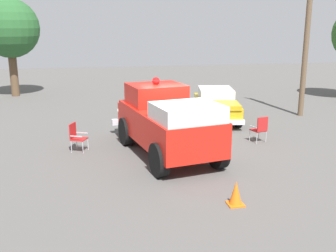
# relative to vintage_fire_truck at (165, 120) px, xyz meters

# --- Properties ---
(ground_plane) EXTENTS (60.00, 60.00, 0.00)m
(ground_plane) POSITION_rel_vintage_fire_truck_xyz_m (0.15, 0.54, -1.20)
(ground_plane) COLOR #514F4C
(vintage_fire_truck) EXTENTS (6.25, 3.32, 2.59)m
(vintage_fire_truck) POSITION_rel_vintage_fire_truck_xyz_m (0.00, 0.00, 0.00)
(vintage_fire_truck) COLOR black
(vintage_fire_truck) RESTS_ON ground
(classic_hot_rod) EXTENTS (4.63, 2.65, 1.46)m
(classic_hot_rod) POSITION_rel_vintage_fire_truck_xyz_m (-4.52, 3.33, -0.45)
(classic_hot_rod) COLOR black
(classic_hot_rod) RESTS_ON ground
(lawn_chair_near_truck) EXTENTS (0.65, 0.65, 1.02)m
(lawn_chair_near_truck) POSITION_rel_vintage_fire_truck_xyz_m (-3.95, 0.66, -0.61)
(lawn_chair_near_truck) COLOR #B7BABF
(lawn_chair_near_truck) RESTS_ON ground
(lawn_chair_by_car) EXTENTS (0.60, 0.61, 1.02)m
(lawn_chair_by_car) POSITION_rel_vintage_fire_truck_xyz_m (-0.59, 3.82, -0.61)
(lawn_chair_by_car) COLOR #B7BABF
(lawn_chair_by_car) RESTS_ON ground
(lawn_chair_spare) EXTENTS (0.65, 0.65, 1.02)m
(lawn_chair_spare) POSITION_rel_vintage_fire_truck_xyz_m (-0.88, -3.09, -0.61)
(lawn_chair_spare) COLOR #B7BABF
(lawn_chair_spare) RESTS_ON ground
(spectator_seated) EXTENTS (0.64, 0.56, 1.29)m
(spectator_seated) POSITION_rel_vintage_fire_truck_xyz_m (-3.83, 0.60, -0.50)
(spectator_seated) COLOR #383842
(spectator_seated) RESTS_ON ground
(oak_tree_right) EXTENTS (3.61, 3.61, 6.00)m
(oak_tree_right) POSITION_rel_vintage_fire_truck_xyz_m (-13.21, -7.15, 2.96)
(oak_tree_right) COLOR brown
(oak_tree_right) RESTS_ON ground
(utility_pole) EXTENTS (1.65, 0.65, 7.21)m
(utility_pole) POSITION_rel_vintage_fire_truck_xyz_m (-4.57, 7.75, 2.55)
(utility_pole) COLOR brown
(utility_pole) RESTS_ON ground
(traffic_cone) EXTENTS (0.40, 0.40, 0.64)m
(traffic_cone) POSITION_rel_vintage_fire_truck_xyz_m (4.42, 0.95, -0.89)
(traffic_cone) COLOR orange
(traffic_cone) RESTS_ON ground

